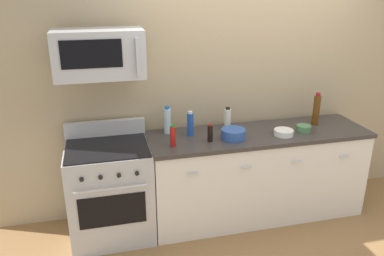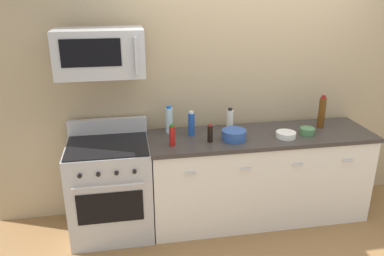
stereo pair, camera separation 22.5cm
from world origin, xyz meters
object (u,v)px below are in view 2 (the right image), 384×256
Objects in this scene: bottle_water_clear at (169,120)px; bottle_wine_amber at (322,112)px; range_oven at (111,188)px; bottle_soda_blue at (191,124)px; bottle_hot_sauce_red at (172,136)px; bottle_vinegar_white at (230,119)px; bottle_soy_sauce_dark at (210,134)px; bowl_green_glaze at (307,131)px; bowl_blue_mixing at (234,135)px; bowl_white_ceramic at (286,134)px; microwave at (100,53)px.

bottle_wine_amber is (1.54, -0.13, 0.03)m from bottle_water_clear.
bottle_soda_blue reaches higher than range_oven.
bottle_wine_amber is at bearing 7.61° from bottle_hot_sauce_red.
bottle_soy_sauce_dark is at bearing -132.45° from bottle_vinegar_white.
bowl_green_glaze is at bearing 2.01° from bottle_hot_sauce_red.
bottle_water_clear is at bearing 152.51° from bowl_blue_mixing.
bottle_wine_amber reaches higher than bowl_white_ceramic.
bottle_vinegar_white reaches higher than range_oven.
bowl_blue_mixing is at bearing 3.60° from bottle_hot_sauce_red.
bottle_soy_sauce_dark is 0.74m from bowl_white_ceramic.
bowl_green_glaze is (-0.22, -0.16, -0.13)m from bottle_wine_amber.
bottle_soda_blue is (0.80, 0.05, -0.71)m from microwave.
range_oven is 7.50× the size of bowl_green_glaze.
bottle_vinegar_white is at bearing 173.19° from bottle_wine_amber.
bottle_soda_blue is at bearing 6.67° from range_oven.
bottle_vinegar_white reaches higher than bottle_hot_sauce_red.
bottle_wine_amber reaches higher than range_oven.
bowl_white_ceramic is at bearing -1.51° from bottle_soy_sauce_dark.
range_oven is 3.15× the size of bottle_wine_amber.
bottle_wine_amber is at bearing 0.89° from microwave.
bottle_hot_sauce_red is at bearing -16.65° from microwave.
bottle_water_clear reaches higher than bowl_white_ceramic.
bottle_soy_sauce_dark is 0.24m from bottle_soda_blue.
bottle_hot_sauce_red is (-0.01, -0.34, -0.03)m from bottle_water_clear.
microwave is 3.95× the size of bowl_white_ceramic.
bowl_green_glaze is at bearing -12.38° from bottle_water_clear.
microwave is 2.19× the size of bottle_wine_amber.
bottle_soda_blue reaches higher than bowl_green_glaze.
bottle_soda_blue is (0.22, 0.22, 0.02)m from bottle_hot_sauce_red.
bottle_water_clear is at bearing 175.21° from bottle_wine_amber.
bottle_vinegar_white reaches higher than bottle_soy_sauce_dark.
bottle_soy_sauce_dark is 0.51× the size of bottle_wine_amber.
microwave is 3.68× the size of bottle_hot_sauce_red.
bottle_soda_blue is at bearing -166.88° from bottle_vinegar_white.
bottle_soda_blue is (0.80, 0.09, 0.57)m from range_oven.
bowl_blue_mixing is at bearing -179.25° from bowl_green_glaze.
microwave is at bearing 163.35° from bottle_hot_sauce_red.
bowl_white_ceramic is (-0.24, -0.04, -0.00)m from bowl_green_glaze.
bowl_green_glaze is at bearing -143.85° from bottle_wine_amber.
bottle_wine_amber is (1.55, 0.21, 0.07)m from bottle_hot_sauce_red.
bottle_hot_sauce_red is at bearing -175.85° from bottle_soy_sauce_dark.
bottle_water_clear is at bearing 150.71° from bottle_soda_blue.
bottle_soy_sauce_dark is at bearing -178.77° from bowl_green_glaze.
bowl_blue_mixing is at bearing -26.49° from bottle_soda_blue.
bottle_vinegar_white is at bearing 8.88° from range_oven.
microwave is 2.73× the size of bottle_water_clear.
bottle_vinegar_white is (1.21, 0.14, -0.73)m from microwave.
bottle_soy_sauce_dark is at bearing -54.35° from bottle_soda_blue.
bottle_water_clear reaches higher than bottle_vinegar_white.
bottle_water_clear is at bearing 178.30° from bottle_vinegar_white.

